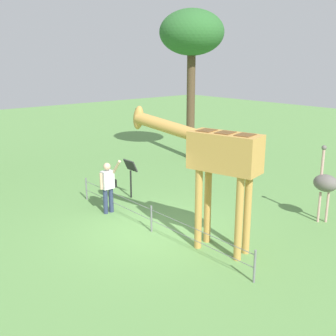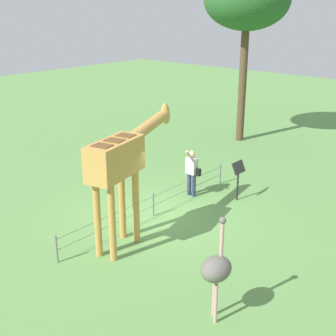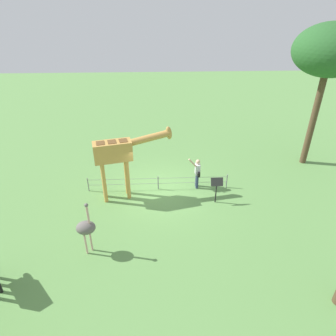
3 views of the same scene
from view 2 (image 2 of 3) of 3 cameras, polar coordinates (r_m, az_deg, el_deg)
name	(u,v)px [view 2 (image 2 of 3)]	position (r m, az deg, el deg)	size (l,w,h in m)	color
ground_plane	(157,217)	(13.66, -1.41, -6.24)	(60.00, 60.00, 0.00)	#60934C
giraffe	(122,161)	(11.37, -5.90, 0.84)	(3.66, 1.30, 3.42)	#C69347
visitor	(192,170)	(14.83, 3.04, -0.29)	(0.62, 0.58, 1.72)	navy
ostrich	(216,269)	(9.05, 6.16, -12.64)	(0.70, 0.56, 2.25)	#CC9E93
tree_northeast	(247,1)	(20.81, 10.03, 20.16)	(3.73, 3.73, 7.57)	brown
info_sign	(238,173)	(14.64, 8.92, -0.59)	(0.56, 0.21, 1.32)	black
wire_fence	(153,204)	(13.58, -1.87, -4.53)	(7.05, 0.05, 0.75)	slate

